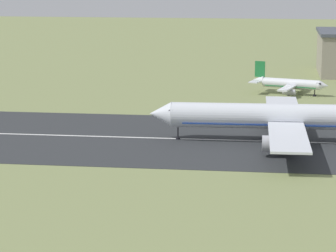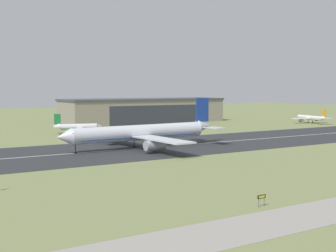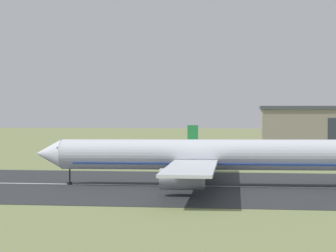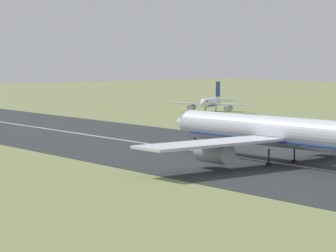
% 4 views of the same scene
% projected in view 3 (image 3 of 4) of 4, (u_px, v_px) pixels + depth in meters
% --- Properties ---
extents(runway_strip, '(508.52, 44.96, 0.06)m').
position_uv_depth(runway_strip, '(189.00, 186.00, 100.81)').
color(runway_strip, '#2B2D30').
rests_on(runway_strip, ground_plane).
extents(runway_centreline, '(457.66, 0.70, 0.01)m').
position_uv_depth(runway_centreline, '(189.00, 186.00, 100.81)').
color(runway_centreline, silver).
rests_on(runway_centreline, runway_strip).
extents(airplane_landing, '(54.13, 51.47, 15.18)m').
position_uv_depth(airplane_landing, '(205.00, 156.00, 100.38)').
color(airplane_landing, silver).
rests_on(airplane_landing, ground_plane).
extents(airplane_parked_east, '(20.11, 19.21, 8.13)m').
position_uv_depth(airplane_parked_east, '(224.00, 148.00, 153.91)').
color(airplane_parked_east, silver).
rests_on(airplane_parked_east, ground_plane).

